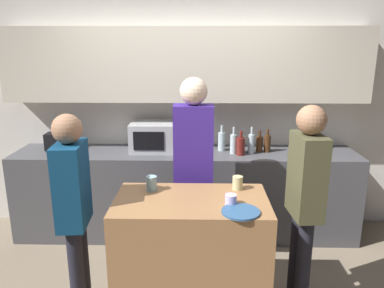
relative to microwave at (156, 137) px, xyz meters
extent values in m
cube|color=silver|center=(0.32, 0.29, 0.27)|extent=(6.40, 0.08, 2.70)
cube|color=beige|center=(0.32, 0.09, 0.74)|extent=(3.74, 0.32, 0.75)
cube|color=#4C4C51|center=(0.32, -0.06, -0.62)|extent=(3.60, 0.62, 0.93)
cube|color=#996B42|center=(0.41, -1.32, -0.61)|extent=(1.13, 0.65, 0.94)
cube|color=#B7BABC|center=(0.00, 0.00, 0.00)|extent=(0.52, 0.38, 0.30)
cube|color=black|center=(-0.05, -0.19, 0.00)|extent=(0.31, 0.01, 0.19)
cube|color=black|center=(-1.04, 0.00, -0.06)|extent=(0.26, 0.16, 0.18)
cube|color=black|center=(-1.09, 0.00, 0.03)|extent=(0.02, 0.11, 0.01)
cube|color=black|center=(-0.99, 0.00, 0.03)|extent=(0.02, 0.11, 0.01)
cylinder|color=silver|center=(1.56, 0.00, -0.10)|extent=(0.14, 0.14, 0.10)
cylinder|color=#38662D|center=(1.56, 0.00, 0.04)|extent=(0.01, 0.01, 0.18)
sphere|color=#3D7A38|center=(1.56, 0.00, 0.18)|extent=(0.13, 0.13, 0.13)
cylinder|color=silver|center=(0.70, 0.00, -0.05)|extent=(0.08, 0.08, 0.20)
cylinder|color=silver|center=(0.70, 0.00, 0.08)|extent=(0.03, 0.03, 0.08)
cylinder|color=silver|center=(0.82, -0.11, -0.05)|extent=(0.07, 0.07, 0.20)
cylinder|color=silver|center=(0.82, -0.11, 0.09)|extent=(0.02, 0.02, 0.08)
cylinder|color=maroon|center=(0.89, -0.16, -0.06)|extent=(0.09, 0.09, 0.18)
cylinder|color=maroon|center=(0.89, -0.16, 0.07)|extent=(0.03, 0.03, 0.07)
cylinder|color=silver|center=(1.00, -0.11, -0.05)|extent=(0.07, 0.07, 0.20)
cylinder|color=silver|center=(1.00, -0.11, 0.09)|extent=(0.02, 0.02, 0.08)
cylinder|color=#472814|center=(1.09, -0.03, -0.07)|extent=(0.07, 0.07, 0.16)
cylinder|color=#472814|center=(1.09, -0.03, 0.05)|extent=(0.02, 0.02, 0.06)
cylinder|color=#472814|center=(1.18, -0.04, -0.06)|extent=(0.07, 0.07, 0.18)
cylinder|color=#472814|center=(1.18, -0.04, 0.06)|extent=(0.02, 0.02, 0.07)
cylinder|color=#2D5684|center=(0.74, -1.54, -0.13)|extent=(0.26, 0.26, 0.01)
cylinder|color=#86B0BA|center=(0.10, -1.16, -0.08)|extent=(0.08, 0.08, 0.12)
cylinder|color=silver|center=(0.69, -1.41, -0.10)|extent=(0.08, 0.08, 0.08)
cylinder|color=#C0BB87|center=(0.76, -1.12, -0.09)|extent=(0.08, 0.08, 0.11)
cylinder|color=black|center=(-0.44, -1.30, -0.70)|extent=(0.11, 0.11, 0.77)
cylinder|color=black|center=(-0.43, -1.46, -0.70)|extent=(0.11, 0.11, 0.77)
cube|color=navy|center=(-0.43, -1.38, -0.01)|extent=(0.22, 0.35, 0.61)
sphere|color=#9E7051|center=(-0.43, -1.38, 0.40)|extent=(0.21, 0.21, 0.21)
cylinder|color=black|center=(1.26, -1.33, -0.69)|extent=(0.11, 0.11, 0.79)
cylinder|color=black|center=(1.25, -1.17, -0.69)|extent=(0.11, 0.11, 0.79)
cube|color=#49482E|center=(1.25, -1.25, 0.02)|extent=(0.22, 0.35, 0.62)
sphere|color=#9E7051|center=(1.25, -1.25, 0.44)|extent=(0.21, 0.21, 0.21)
cylinder|color=black|center=(0.50, -0.74, -0.65)|extent=(0.11, 0.11, 0.86)
cylinder|color=black|center=(0.34, -0.73, -0.65)|extent=(0.11, 0.11, 0.86)
cube|color=#392187|center=(0.42, -0.73, 0.12)|extent=(0.34, 0.19, 0.68)
sphere|color=beige|center=(0.42, -0.73, 0.57)|extent=(0.23, 0.23, 0.23)
camera|label=1|loc=(0.47, -3.84, 0.96)|focal=35.00mm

